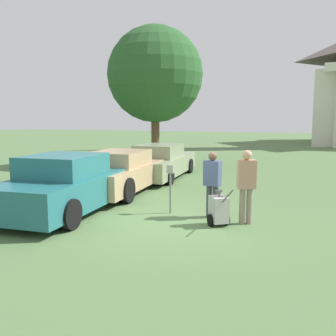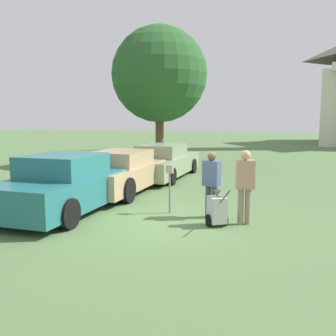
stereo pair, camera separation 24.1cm
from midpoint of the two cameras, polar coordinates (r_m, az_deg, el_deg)
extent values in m
plane|color=#517042|center=(9.18, -0.73, -8.11)|extent=(120.00, 120.00, 0.00)
cube|color=#23666B|center=(10.38, -15.63, -3.23)|extent=(2.38, 4.86, 0.79)
cube|color=#23666B|center=(10.12, -16.33, 0.35)|extent=(1.89, 2.12, 0.56)
cylinder|color=black|center=(12.13, -15.78, -2.83)|extent=(0.25, 0.72, 0.71)
cylinder|color=black|center=(11.24, -7.50, -3.42)|extent=(0.25, 0.72, 0.71)
cylinder|color=black|center=(9.85, -24.86, -5.63)|extent=(0.25, 0.72, 0.71)
cylinder|color=black|center=(8.73, -15.33, -6.83)|extent=(0.25, 0.72, 0.71)
cube|color=tan|center=(12.82, -7.55, -1.09)|extent=(2.25, 5.24, 0.72)
cube|color=tan|center=(12.56, -7.98, 1.49)|extent=(1.76, 2.28, 0.48)
cylinder|color=black|center=(14.63, -8.14, -0.78)|extent=(0.25, 0.77, 0.76)
cylinder|color=black|center=(14.00, -1.64, -1.08)|extent=(0.25, 0.77, 0.76)
cylinder|color=black|center=(11.87, -14.51, -2.89)|extent=(0.25, 0.77, 0.76)
cylinder|color=black|center=(11.08, -6.74, -3.43)|extent=(0.25, 0.77, 0.76)
cube|color=gray|center=(15.82, -1.56, 0.49)|extent=(2.30, 5.44, 0.71)
cube|color=gray|center=(15.55, -1.81, 2.64)|extent=(1.79, 2.36, 0.52)
cylinder|color=black|center=(17.67, -2.64, 0.54)|extent=(0.24, 0.66, 0.65)
cylinder|color=black|center=(17.17, 2.95, 0.33)|extent=(0.24, 0.66, 0.65)
cylinder|color=black|center=(14.63, -6.86, -0.97)|extent=(0.24, 0.66, 0.65)
cylinder|color=black|center=(14.03, -0.19, -1.29)|extent=(0.24, 0.66, 0.65)
cylinder|color=slate|center=(9.84, -0.34, -3.87)|extent=(0.05, 0.05, 1.06)
cube|color=gray|center=(9.73, -0.34, -0.16)|extent=(0.18, 0.09, 0.22)
cylinder|color=#3F3F47|center=(9.48, 6.46, -5.15)|extent=(0.14, 0.14, 0.80)
cylinder|color=#3F3F47|center=(9.56, 5.55, -5.04)|extent=(0.14, 0.14, 0.80)
cube|color=#4C597F|center=(9.39, 6.06, -0.80)|extent=(0.46, 0.30, 0.64)
sphere|color=brown|center=(9.34, 6.10, 1.79)|extent=(0.22, 0.22, 0.22)
cylinder|color=gray|center=(9.05, 11.53, -5.73)|extent=(0.14, 0.14, 0.85)
cylinder|color=gray|center=(9.01, 10.47, -5.75)|extent=(0.14, 0.14, 0.85)
cube|color=tan|center=(8.89, 11.13, -0.95)|extent=(0.47, 0.37, 0.67)
sphere|color=tan|center=(8.83, 11.20, 1.95)|extent=(0.23, 0.23, 0.23)
cube|color=#B2B2AD|center=(8.80, 6.94, -6.28)|extent=(0.55, 0.57, 0.60)
cone|color=#59595B|center=(8.72, 6.98, -3.85)|extent=(0.18, 0.18, 0.16)
cylinder|color=#4C4C4C|center=(8.29, 8.19, -4.33)|extent=(0.38, 0.49, 0.43)
cylinder|color=black|center=(8.79, 5.63, -7.92)|extent=(0.21, 0.25, 0.28)
cylinder|color=black|center=(8.94, 8.18, -7.69)|extent=(0.21, 0.25, 0.28)
cylinder|color=brown|center=(20.24, -2.27, 4.27)|extent=(0.44, 0.44, 2.65)
sphere|color=#285628|center=(20.34, -2.33, 14.06)|extent=(5.03, 5.03, 5.03)
camera|label=1|loc=(0.12, -90.66, -0.09)|focal=40.00mm
camera|label=2|loc=(0.12, 89.34, 0.09)|focal=40.00mm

